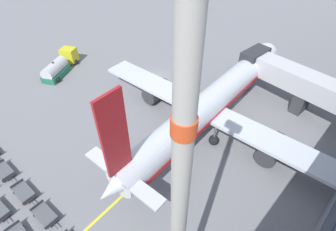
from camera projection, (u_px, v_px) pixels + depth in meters
name	position (u px, v px, depth m)	size (l,w,h in m)	color
ground_plane	(156.00, 77.00, 45.17)	(500.00, 500.00, 0.00)	gray
jet_bridge	(324.00, 97.00, 34.72)	(21.09, 6.14, 6.22)	silver
airplane	(210.00, 104.00, 34.08)	(34.75, 37.04, 13.93)	silver
fuel_tanker_primary	(59.00, 66.00, 45.37)	(6.27, 8.53, 2.85)	yellow
baggage_dolly_row_mid_a_col_b	(4.00, 171.00, 29.73)	(3.62, 1.69, 0.92)	#515459
baggage_dolly_row_mid_a_col_c	(24.00, 192.00, 27.67)	(3.62, 1.69, 0.92)	#515459
baggage_dolly_row_mid_a_col_d	(45.00, 215.00, 25.78)	(3.63, 1.74, 0.92)	#515459
stand_guidance_stripe	(168.00, 153.00, 32.30)	(2.09, 25.40, 0.01)	yellow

